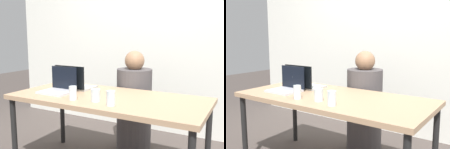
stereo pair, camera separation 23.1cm
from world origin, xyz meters
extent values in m
cube|color=white|center=(0.00, 1.29, 1.29)|extent=(4.50, 0.10, 2.57)
cube|color=tan|center=(0.00, 0.00, 0.69)|extent=(1.69, 0.79, 0.04)
cylinder|color=black|center=(-0.80, -0.34, 0.34)|extent=(0.05, 0.05, 0.67)
cylinder|color=black|center=(-0.80, 0.34, 0.34)|extent=(0.05, 0.05, 0.67)
cylinder|color=black|center=(0.80, 0.34, 0.34)|extent=(0.05, 0.05, 0.67)
cylinder|color=#4B4648|center=(-0.01, 0.60, 0.44)|extent=(0.39, 0.39, 0.88)
sphere|color=#997051|center=(-0.01, 0.60, 0.97)|extent=(0.21, 0.21, 0.21)
cube|color=#B0B6B6|center=(-0.45, 0.17, 0.72)|extent=(0.35, 0.24, 0.02)
cube|color=black|center=(-0.45, 0.04, 0.84)|extent=(0.35, 0.02, 0.22)
sphere|color=white|center=(-0.45, 0.03, 0.84)|extent=(0.04, 0.04, 0.04)
cube|color=silver|center=(-0.48, -0.12, 0.72)|extent=(0.29, 0.23, 0.02)
cube|color=black|center=(-0.47, 0.00, 0.84)|extent=(0.29, 0.01, 0.21)
sphere|color=white|center=(-0.47, 0.01, 0.84)|extent=(0.04, 0.04, 0.04)
cylinder|color=silver|center=(0.17, -0.26, 0.77)|extent=(0.07, 0.07, 0.11)
cylinder|color=silver|center=(0.17, -0.26, 0.75)|extent=(0.06, 0.06, 0.06)
cylinder|color=silver|center=(0.01, -0.21, 0.77)|extent=(0.07, 0.07, 0.10)
cylinder|color=silver|center=(0.01, -0.21, 0.74)|extent=(0.06, 0.06, 0.06)
cylinder|color=white|center=(-0.19, -0.25, 0.77)|extent=(0.06, 0.06, 0.11)
cylinder|color=silver|center=(-0.19, -0.25, 0.75)|extent=(0.06, 0.06, 0.06)
camera|label=1|loc=(1.10, -1.92, 1.25)|focal=42.00mm
camera|label=2|loc=(1.30, -1.80, 1.25)|focal=42.00mm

